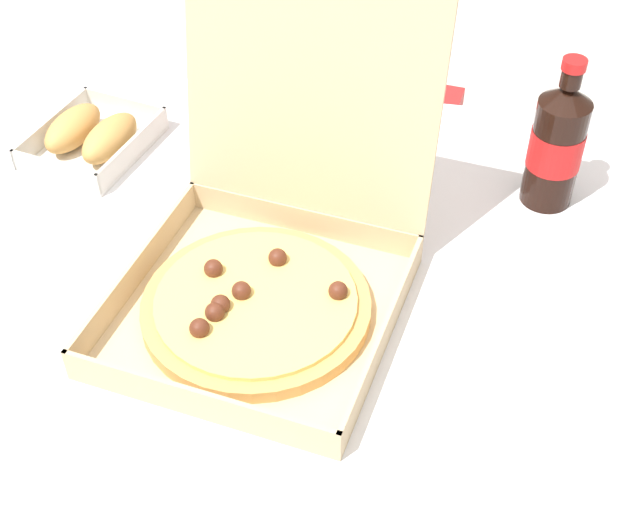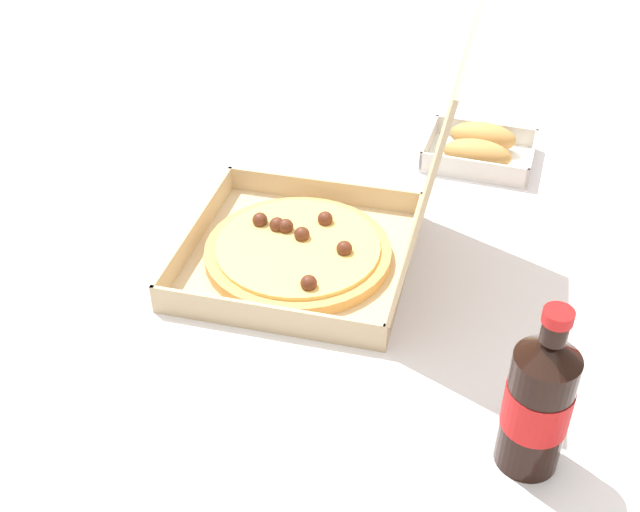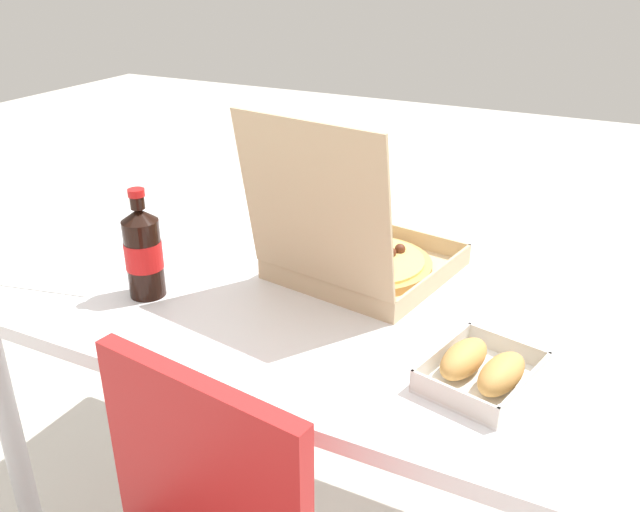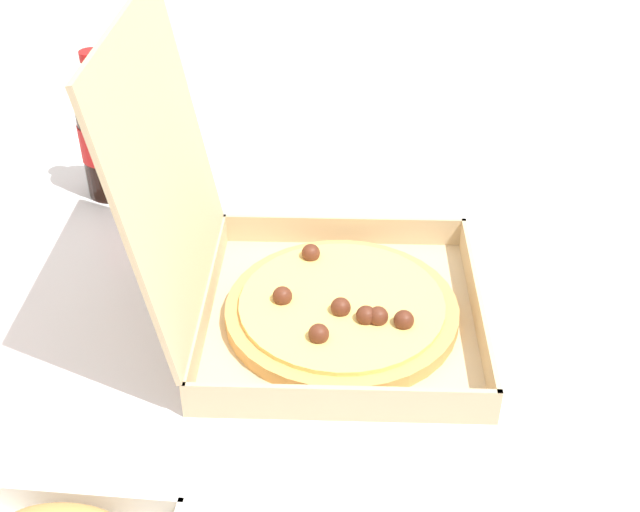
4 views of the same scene
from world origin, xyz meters
name	(u,v)px [view 2 (image 2 of 4)]	position (x,y,z in m)	size (l,w,h in m)	color
dining_table	(354,339)	(0.00, 0.00, 0.63)	(1.30, 0.86, 0.70)	white
pizza_box_open	(321,236)	(-0.08, -0.06, 0.75)	(0.39, 0.44, 0.37)	tan
bread_side_box	(480,148)	(-0.41, 0.20, 0.73)	(0.19, 0.22, 0.06)	white
cola_bottle	(538,402)	(0.26, 0.21, 0.80)	(0.07, 0.07, 0.22)	black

